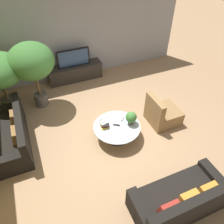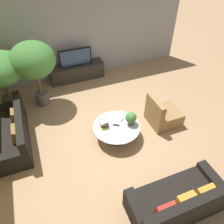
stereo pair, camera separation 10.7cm
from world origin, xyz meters
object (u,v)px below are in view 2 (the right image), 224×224
Objects in this scene: media_console at (77,72)px; coffee_table at (116,129)px; couch_by_wall at (12,134)px; television at (75,57)px; couch_near_entry at (178,202)px; potted_plant_tabletop at (131,118)px; potted_palm_corner at (33,62)px; armchair_wicker at (162,115)px.

coffee_table is at bearing -85.93° from media_console.
coffee_table is 0.59× the size of couch_by_wall.
couch_near_entry is at bearing -83.81° from television.
coffee_table is 2.60m from couch_by_wall.
potted_plant_tabletop is (2.84, -0.84, 0.30)m from couch_by_wall.
potted_palm_corner is at bearing 144.67° from couch_by_wall.
potted_palm_corner is (0.92, 1.30, 1.13)m from couch_by_wall.
media_console is 3.08m from coffee_table.
coffee_table is (0.22, -3.07, -0.55)m from television.
couch_by_wall is at bearing -46.47° from couch_near_entry.
television reaches higher than couch_near_entry.
couch_near_entry is at bearing -90.36° from potted_plant_tabletop.
media_console is at bearing -83.81° from couch_near_entry.
potted_palm_corner is at bearing -66.05° from couch_near_entry.
couch_by_wall is 1.02× the size of potted_palm_corner.
couch_near_entry is (2.82, -2.97, 0.00)m from couch_by_wall.
armchair_wicker is (1.59, -3.03, -0.01)m from media_console.
coffee_table is 2.85m from potted_palm_corner.
media_console is 2.00m from potted_palm_corner.
armchair_wicker reaches higher than potted_plant_tabletop.
armchair_wicker is 1.06m from potted_plant_tabletop.
television is 0.55× the size of potted_palm_corner.
television is 3.24m from couch_by_wall.
potted_plant_tabletop is (0.58, -3.11, -0.24)m from television.
coffee_table is 0.61× the size of potted_palm_corner.
television is 3.17m from potted_plant_tabletop.
television is 0.91× the size of coffee_table.
television is at bearing 135.17° from couch_by_wall.
armchair_wicker reaches higher than couch_by_wall.
couch_by_wall is at bearing -125.33° from potted_palm_corner.
coffee_table is 0.64× the size of couch_near_entry.
armchair_wicker is (1.59, -3.02, -0.55)m from television.
coffee_table is (0.22, -3.07, -0.01)m from media_console.
coffee_table is at bearing 72.14° from couch_by_wall.
media_console is 0.93× the size of couch_by_wall.
potted_palm_corner is 5.55× the size of potted_plant_tabletop.
television is at bearing -83.81° from couch_near_entry.
couch_near_entry is 2.15m from potted_plant_tabletop.
media_console is 5.29× the size of potted_plant_tabletop.
potted_plant_tabletop reaches higher than coffee_table.
couch_near_entry is 5.25× the size of potted_plant_tabletop.
potted_palm_corner reaches higher than television.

